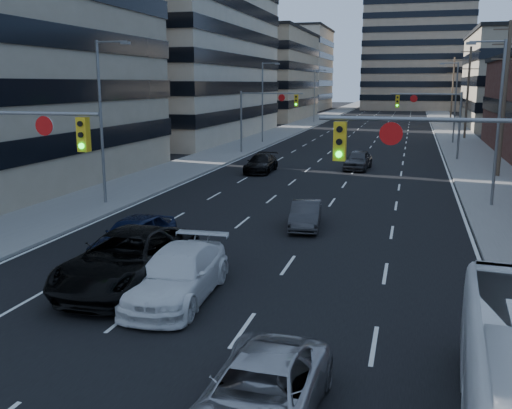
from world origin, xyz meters
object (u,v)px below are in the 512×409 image
at_px(black_pickup, 128,259).
at_px(white_van, 178,275).
at_px(silver_suv, 260,396).
at_px(sedan_blue, 134,235).

xyz_separation_m(black_pickup, white_van, (2.10, -0.69, -0.12)).
height_order(black_pickup, white_van, black_pickup).
height_order(white_van, silver_suv, white_van).
xyz_separation_m(black_pickup, sedan_blue, (-1.48, 3.31, -0.13)).
bearing_deg(sedan_blue, white_van, -43.71).
relative_size(black_pickup, sedan_blue, 1.44).
distance_m(black_pickup, silver_suv, 9.30).
bearing_deg(sedan_blue, silver_suv, -47.37).
relative_size(black_pickup, white_van, 1.20).
height_order(black_pickup, silver_suv, black_pickup).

